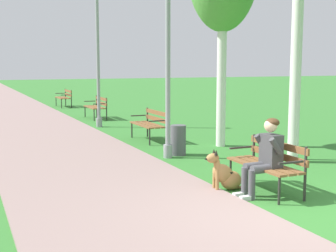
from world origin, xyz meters
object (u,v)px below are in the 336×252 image
at_px(park_bench_furthest, 65,96).
at_px(lamp_post_mid, 98,57).
at_px(person_seated_on_near_bench, 265,154).
at_px(lamp_post_near, 168,61).
at_px(dog_shepherd, 225,175).
at_px(litter_bin, 178,140).
at_px(park_bench_near, 268,161).
at_px(park_bench_far, 97,105).
at_px(park_bench_mid, 150,122).

height_order(park_bench_furthest, lamp_post_mid, lamp_post_mid).
bearing_deg(lamp_post_mid, person_seated_on_near_bench, -88.78).
bearing_deg(lamp_post_near, dog_shepherd, -94.40).
bearing_deg(litter_bin, park_bench_furthest, 89.61).
xyz_separation_m(park_bench_near, lamp_post_near, (-0.39, 3.22, 1.65)).
bearing_deg(park_bench_furthest, park_bench_far, -88.77).
bearing_deg(park_bench_near, dog_shepherd, 150.24).
distance_m(park_bench_near, lamp_post_near, 3.64).
bearing_deg(park_bench_near, lamp_post_near, 96.86).
distance_m(park_bench_mid, person_seated_on_near_bench, 5.76).
distance_m(dog_shepherd, lamp_post_mid, 8.77).
distance_m(park_bench_far, person_seated_on_near_bench, 11.42).
relative_size(park_bench_mid, park_bench_furthest, 1.00).
distance_m(park_bench_near, person_seated_on_near_bench, 0.33).
relative_size(park_bench_far, lamp_post_mid, 0.33).
bearing_deg(dog_shepherd, lamp_post_mid, 88.61).
bearing_deg(park_bench_far, litter_bin, -91.53).
bearing_deg(dog_shepherd, lamp_post_near, 85.60).
height_order(park_bench_furthest, litter_bin, park_bench_furthest).
bearing_deg(lamp_post_near, park_bench_near, -83.14).
height_order(person_seated_on_near_bench, lamp_post_mid, lamp_post_mid).
height_order(park_bench_near, litter_bin, park_bench_near).
relative_size(park_bench_mid, litter_bin, 2.14).
xyz_separation_m(lamp_post_near, lamp_post_mid, (-0.01, 5.65, 0.15)).
relative_size(dog_shepherd, lamp_post_mid, 0.19).
bearing_deg(park_bench_far, lamp_post_mid, -103.53).
height_order(park_bench_mid, dog_shepherd, park_bench_mid).
distance_m(park_bench_mid, park_bench_furthest, 11.18).
height_order(park_bench_near, park_bench_furthest, same).
height_order(park_bench_mid, park_bench_furthest, same).
bearing_deg(park_bench_near, park_bench_far, 89.15).
relative_size(lamp_post_near, litter_bin, 5.97).
height_order(person_seated_on_near_bench, dog_shepherd, person_seated_on_near_bench).
xyz_separation_m(park_bench_near, person_seated_on_near_bench, (-0.21, -0.19, 0.17)).
distance_m(lamp_post_near, litter_bin, 1.86).
bearing_deg(park_bench_mid, lamp_post_near, -102.38).
relative_size(park_bench_far, lamp_post_near, 0.36).
height_order(park_bench_near, lamp_post_near, lamp_post_near).
bearing_deg(person_seated_on_near_bench, park_bench_furthest, 89.14).
distance_m(park_bench_mid, lamp_post_mid, 3.81).
bearing_deg(dog_shepherd, park_bench_furthest, 87.71).
bearing_deg(lamp_post_mid, park_bench_near, -87.41).
height_order(park_bench_mid, person_seated_on_near_bench, person_seated_on_near_bench).
bearing_deg(litter_bin, lamp_post_near, -151.28).
relative_size(park_bench_furthest, litter_bin, 2.14).
bearing_deg(lamp_post_mid, lamp_post_near, -89.86).
bearing_deg(dog_shepherd, park_bench_far, 85.93).
height_order(park_bench_far, litter_bin, park_bench_far).
distance_m(lamp_post_near, lamp_post_mid, 5.65).
bearing_deg(park_bench_mid, park_bench_near, -91.31).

